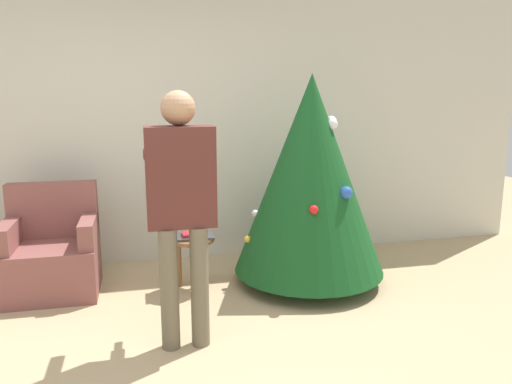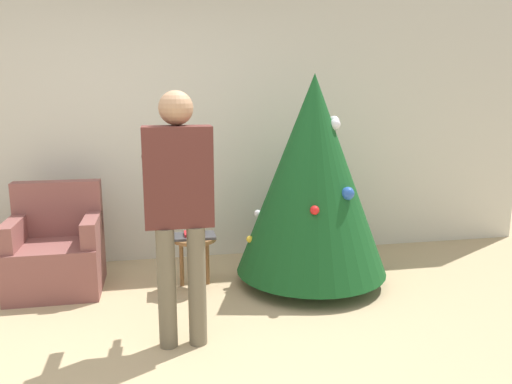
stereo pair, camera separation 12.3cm
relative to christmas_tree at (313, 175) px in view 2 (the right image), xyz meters
name	(u,v)px [view 2 (the right image)]	position (x,y,z in m)	size (l,w,h in m)	color
ground_plane	(164,378)	(-1.30, -1.30, -0.96)	(14.00, 14.00, 0.00)	tan
wall_back	(156,124)	(-1.30, 0.93, 0.39)	(8.00, 0.06, 2.70)	beige
christmas_tree	(313,175)	(0.00, 0.00, 0.00)	(1.31, 1.31, 1.81)	brown
armchair	(57,252)	(-2.17, 0.26, -0.64)	(0.73, 0.65, 0.90)	brown
person_standing	(179,196)	(-1.17, -0.86, 0.04)	(0.45, 0.57, 1.67)	#6B604C
side_stool	(195,246)	(-1.01, 0.06, -0.59)	(0.37, 0.37, 0.45)	brown
laptop	(194,236)	(-1.01, 0.06, -0.50)	(0.35, 0.22, 0.02)	#38383D
book	(194,233)	(-1.01, 0.06, -0.48)	(0.17, 0.14, 0.02)	#B21E23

